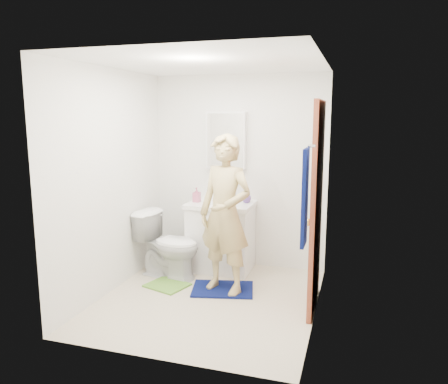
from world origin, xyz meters
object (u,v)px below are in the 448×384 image
Objects in this scene: toilet at (169,245)px; man at (225,214)px; medicine_cabinet at (226,140)px; toothbrush_cup at (247,199)px; soap_dispenser at (197,195)px; vanity_cabinet at (221,238)px; towel at (305,198)px.

toilet is 0.46× the size of man.
medicine_cabinet is 6.32× the size of toothbrush_cup.
toothbrush_cup is at bearing 104.29° from man.
medicine_cabinet reaches higher than man.
soap_dispenser is (-0.30, -0.27, -0.66)m from medicine_cabinet.
towel is (1.18, -1.48, 0.85)m from vanity_cabinet.
soap_dispenser is (0.22, 0.37, 0.55)m from toilet.
medicine_cabinet reaches higher than toilet.
soap_dispenser is at bearing -20.74° from toilet.
soap_dispenser is (-1.48, 1.44, -0.31)m from towel.
soap_dispenser reaches higher than vanity_cabinet.
medicine_cabinet is 0.41× the size of man.
man is at bearing -98.42° from toilet.
toilet is at bearing -141.38° from vanity_cabinet.
towel reaches higher than vanity_cabinet.
vanity_cabinet is at bearing 128.37° from man.
man reaches higher than vanity_cabinet.
vanity_cabinet is at bearing 128.47° from towel.
medicine_cabinet is at bearing 124.61° from towel.
vanity_cabinet is at bearing -90.00° from medicine_cabinet.
man is (-0.04, -0.76, -0.02)m from toothbrush_cup.
vanity_cabinet is at bearing 8.21° from soap_dispenser.
towel reaches higher than toothbrush_cup.
medicine_cabinet is 1.46m from toilet.
soap_dispenser is (-0.30, -0.04, 0.54)m from vanity_cabinet.
medicine_cabinet is (0.00, 0.22, 1.20)m from vanity_cabinet.
medicine_cabinet is at bearing 123.43° from man.
soap_dispenser is 0.62m from toothbrush_cup.
towel reaches higher than soap_dispenser.
vanity_cabinet is 1.14× the size of medicine_cabinet.
toothbrush_cup is (0.82, 0.50, 0.50)m from toilet.
man is at bearing -69.00° from vanity_cabinet.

